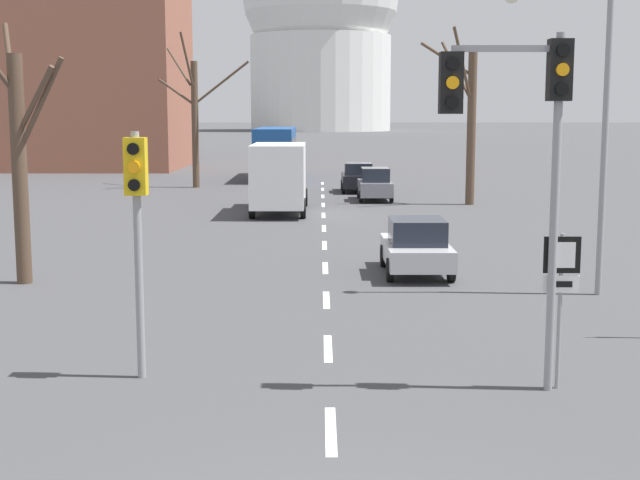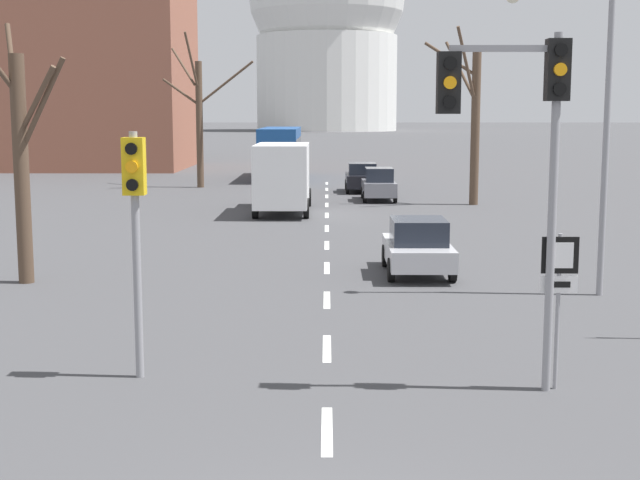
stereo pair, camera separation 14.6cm
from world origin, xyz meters
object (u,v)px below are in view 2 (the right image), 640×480
(sedan_near_left, at_px, (379,185))
(sedan_near_right, at_px, (418,246))
(city_bus, at_px, (280,149))
(delivery_truck, at_px, (283,175))
(traffic_signal_near_left, at_px, (135,207))
(sedan_mid_centre, at_px, (362,177))
(route_sign_post, at_px, (559,284))
(traffic_signal_near_right, at_px, (520,123))
(street_lamp_right, at_px, (586,105))

(sedan_near_left, bearing_deg, sedan_near_right, -90.35)
(city_bus, relative_size, delivery_truck, 1.50)
(traffic_signal_near_left, bearing_deg, sedan_mid_centre, 81.75)
(traffic_signal_near_left, bearing_deg, city_bus, 89.95)
(traffic_signal_near_left, height_order, delivery_truck, traffic_signal_near_left)
(sedan_near_right, bearing_deg, route_sign_post, -83.43)
(route_sign_post, distance_m, sedan_mid_centre, 36.84)
(city_bus, bearing_deg, sedan_near_right, -81.09)
(traffic_signal_near_right, bearing_deg, street_lamp_right, 67.22)
(traffic_signal_near_right, relative_size, sedan_mid_centre, 1.45)
(traffic_signal_near_left, height_order, street_lamp_right, street_lamp_right)
(city_bus, bearing_deg, sedan_near_left, -69.19)
(route_sign_post, bearing_deg, traffic_signal_near_left, 174.99)
(sedan_near_right, bearing_deg, sedan_near_left, 89.65)
(route_sign_post, bearing_deg, traffic_signal_near_right, -173.79)
(traffic_signal_near_right, distance_m, route_sign_post, 2.70)
(street_lamp_right, height_order, city_bus, street_lamp_right)
(street_lamp_right, xyz_separation_m, sedan_mid_centre, (-4.27, 29.12, -3.87))
(delivery_truck, bearing_deg, city_bus, 93.26)
(street_lamp_right, bearing_deg, delivery_truck, 114.14)
(street_lamp_right, height_order, delivery_truck, street_lamp_right)
(city_bus, bearing_deg, delivery_truck, -86.74)
(traffic_signal_near_left, distance_m, sedan_near_left, 31.73)
(traffic_signal_near_right, relative_size, sedan_near_right, 1.47)
(sedan_near_left, bearing_deg, sedan_mid_centre, 97.53)
(street_lamp_right, bearing_deg, traffic_signal_near_left, -143.48)
(traffic_signal_near_right, relative_size, city_bus, 0.53)
(traffic_signal_near_right, height_order, sedan_near_right, traffic_signal_near_right)
(route_sign_post, xyz_separation_m, sedan_near_left, (-1.08, 31.72, -0.93))
(traffic_signal_near_right, distance_m, delivery_truck, 26.81)
(street_lamp_right, bearing_deg, sedan_near_left, 98.51)
(route_sign_post, height_order, city_bus, city_bus)
(traffic_signal_near_right, xyz_separation_m, street_lamp_right, (3.25, 7.74, 0.33))
(traffic_signal_near_right, bearing_deg, sedan_near_right, 92.58)
(route_sign_post, distance_m, delivery_truck, 26.75)
(sedan_near_left, xyz_separation_m, sedan_mid_centre, (-0.67, 5.07, -0.00))
(street_lamp_right, height_order, sedan_near_right, street_lamp_right)
(sedan_near_right, xyz_separation_m, sedan_mid_centre, (-0.54, 26.26, 0.03))
(sedan_near_right, relative_size, city_bus, 0.36)
(traffic_signal_near_right, bearing_deg, traffic_signal_near_left, 173.68)
(sedan_mid_centre, bearing_deg, street_lamp_right, -81.66)
(sedan_near_right, height_order, city_bus, city_bus)
(traffic_signal_near_right, height_order, city_bus, traffic_signal_near_right)
(traffic_signal_near_right, distance_m, city_bus, 47.72)
(sedan_near_right, bearing_deg, traffic_signal_near_left, -120.29)
(route_sign_post, height_order, street_lamp_right, street_lamp_right)
(traffic_signal_near_right, height_order, street_lamp_right, street_lamp_right)
(route_sign_post, relative_size, sedan_near_right, 0.66)
(route_sign_post, height_order, sedan_mid_centre, route_sign_post)
(sedan_near_left, height_order, sedan_mid_centre, sedan_near_left)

